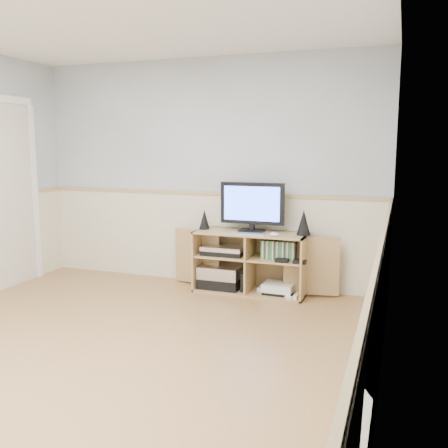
{
  "coord_description": "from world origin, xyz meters",
  "views": [
    {
      "loc": [
        2.07,
        -2.95,
        1.55
      ],
      "look_at": [
        0.59,
        1.2,
        0.86
      ],
      "focal_mm": 40.0,
      "sensor_mm": 36.0,
      "label": 1
    }
  ],
  "objects_px": {
    "game_consoles": "(278,289)",
    "keyboard": "(251,234)",
    "monitor": "(252,205)",
    "media_cabinet": "(252,261)"
  },
  "relations": [
    {
      "from": "media_cabinet",
      "to": "game_consoles",
      "type": "height_order",
      "value": "media_cabinet"
    },
    {
      "from": "monitor",
      "to": "media_cabinet",
      "type": "bearing_deg",
      "value": 90.0
    },
    {
      "from": "media_cabinet",
      "to": "keyboard",
      "type": "xyz_separation_m",
      "value": [
        0.04,
        -0.19,
        0.32
      ]
    },
    {
      "from": "keyboard",
      "to": "game_consoles",
      "type": "distance_m",
      "value": 0.65
    },
    {
      "from": "media_cabinet",
      "to": "game_consoles",
      "type": "relative_size",
      "value": 4.1
    },
    {
      "from": "monitor",
      "to": "game_consoles",
      "type": "bearing_deg",
      "value": -11.31
    },
    {
      "from": "media_cabinet",
      "to": "game_consoles",
      "type": "bearing_deg",
      "value": -12.28
    },
    {
      "from": "media_cabinet",
      "to": "game_consoles",
      "type": "xyz_separation_m",
      "value": [
        0.3,
        -0.07,
        -0.26
      ]
    },
    {
      "from": "monitor",
      "to": "keyboard",
      "type": "xyz_separation_m",
      "value": [
        0.04,
        -0.19,
        -0.28
      ]
    },
    {
      "from": "game_consoles",
      "to": "keyboard",
      "type": "bearing_deg",
      "value": -154.18
    }
  ]
}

